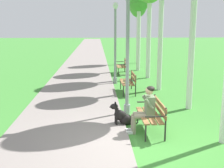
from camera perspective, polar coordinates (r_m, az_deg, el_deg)
The scene contains 9 objects.
ground_plane at distance 7.13m, azimuth 4.99°, elevation -11.69°, with size 120.00×120.00×0.00m, color #3D8433.
paved_path at distance 30.63m, azimuth -4.57°, elevation 6.18°, with size 3.21×60.00×0.04m, color gray.
park_bench_near at distance 7.85m, azimuth 7.95°, elevation -5.59°, with size 0.55×1.50×0.85m.
park_bench_mid at distance 12.26m, azimuth 3.36°, elevation 0.66°, with size 0.55×1.50×0.85m.
park_bench_far at distance 17.03m, azimuth 2.11°, elevation 3.70°, with size 0.55×1.50×0.85m.
person_seated_on_near_bench at distance 7.71m, azimuth 6.55°, elevation -4.58°, with size 0.74×0.49×1.25m.
dog_black at distance 8.33m, azimuth 2.00°, elevation -6.30°, with size 0.83×0.33×0.71m.
lamp_post_near at distance 9.07m, azimuth 3.07°, elevation 8.06°, with size 0.24×0.24×4.38m.
lamp_post_mid at distance 14.00m, azimuth 0.64°, elevation 8.13°, with size 0.24×0.24×3.84m.
Camera 1 is at (-0.95, -6.49, 2.79)m, focal length 46.94 mm.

